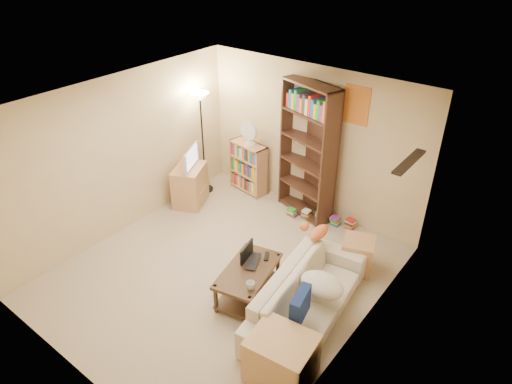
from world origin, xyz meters
TOP-DOWN VIEW (x-y plane):
  - room at (0.00, 0.01)m, footprint 4.50×4.54m
  - sofa at (1.38, 0.03)m, footprint 2.32×1.35m
  - navy_pillow at (1.54, -0.41)m, footprint 0.21×0.42m
  - cream_blanket at (1.53, 0.10)m, footprint 0.57×0.41m
  - tabby_cat at (1.01, 0.81)m, footprint 0.49×0.22m
  - coffee_table at (0.58, -0.15)m, footprint 0.77×1.11m
  - laptop at (0.59, 0.02)m, footprint 0.55×0.51m
  - laptop_screen at (0.45, -0.01)m, footprint 0.09×0.33m
  - mug at (0.83, -0.41)m, footprint 0.21×0.21m
  - tv_remote at (0.62, 0.20)m, footprint 0.14×0.18m
  - tv_stand at (-1.70, 1.07)m, footprint 0.70×0.79m
  - television at (-1.70, 1.07)m, footprint 0.70×0.57m
  - tall_bookshelf at (0.06, 2.05)m, footprint 1.08×0.62m
  - short_bookshelf at (-1.16, 2.05)m, footprint 0.77×0.40m
  - desk_fan at (-1.11, 2.00)m, footprint 0.33×0.19m
  - floor_lamp at (-1.80, 1.56)m, footprint 0.32×0.32m
  - side_table at (1.47, 1.24)m, footprint 0.55×0.55m
  - end_cabinet at (1.65, -0.91)m, footprint 0.74×0.64m
  - book_stacks at (0.46, 1.96)m, footprint 1.12×0.41m

SIDE VIEW (x-z plane):
  - book_stacks at x=0.46m, z-range -0.01..0.18m
  - side_table at x=1.47m, z-range 0.00..0.50m
  - end_cabinet at x=1.65m, z-range 0.00..0.57m
  - coffee_table at x=0.58m, z-range 0.07..0.52m
  - sofa at x=1.38m, z-range 0.00..0.62m
  - tv_stand at x=-1.70m, z-range 0.00..0.70m
  - tv_remote at x=0.62m, z-range 0.45..0.47m
  - laptop at x=0.59m, z-range 0.45..0.48m
  - short_bookshelf at x=-1.16m, z-range 0.00..0.94m
  - mug at x=0.83m, z-range 0.45..0.55m
  - cream_blanket at x=1.53m, z-range 0.41..0.65m
  - laptop_screen at x=0.45m, z-range 0.47..0.70m
  - navy_pillow at x=1.54m, z-range 0.41..0.77m
  - tabby_cat at x=1.01m, z-range 0.62..0.78m
  - television at x=-1.70m, z-range 0.70..1.07m
  - desk_fan at x=-1.11m, z-range 0.95..1.40m
  - tall_bookshelf at x=0.06m, z-range 0.06..2.34m
  - floor_lamp at x=-1.80m, z-range 0.56..2.44m
  - room at x=0.00m, z-range 0.36..2.88m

